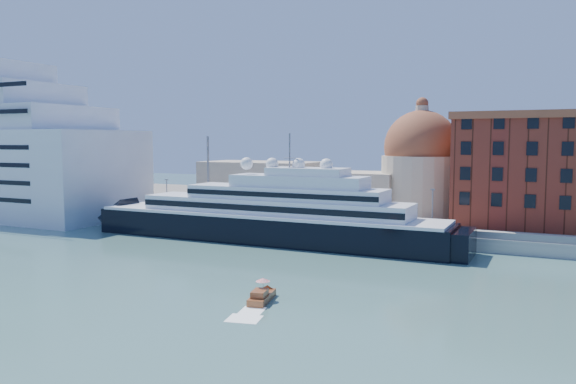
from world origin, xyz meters
The scene contains 10 objects.
ground centered at (0.00, 0.00, 0.00)m, with size 400.00×400.00×0.00m, color #3D6A6A.
quay centered at (0.00, 34.00, 1.25)m, with size 180.00×10.00×2.50m, color gray.
land centered at (0.00, 75.00, 1.00)m, with size 260.00×72.00×2.00m, color slate.
quay_fence centered at (0.00, 29.50, 3.10)m, with size 180.00×0.10×1.20m, color slate.
superyacht centered at (-2.95, 23.00, 4.21)m, with size 81.68×11.32×24.41m.
service_barge centered at (-54.91, 21.42, 0.67)m, with size 10.60×4.29×2.33m.
water_taxi centered at (18.32, -13.67, 0.69)m, with size 3.23×6.36×2.88m.
warehouse centered at (52.00, 52.00, 13.79)m, with size 43.00×19.00×23.25m.
church centered at (6.39, 57.72, 10.91)m, with size 66.00×18.00×25.50m.
lamp_posts centered at (-12.67, 32.27, 9.84)m, with size 120.80×2.40×18.00m.
Camera 1 is at (49.75, -72.50, 19.45)m, focal length 35.00 mm.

